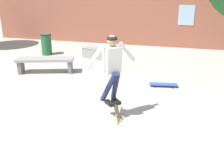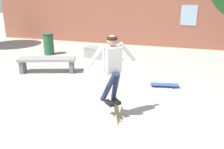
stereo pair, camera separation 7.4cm
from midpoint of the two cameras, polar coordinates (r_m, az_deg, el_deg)
name	(u,v)px [view 2 (the right image)]	position (r m, az deg, el deg)	size (l,w,h in m)	color
ground_plane	(76,132)	(5.09, -7.70, -12.97)	(40.00, 40.00, 0.00)	#A39E93
building_backdrop	(145,0)	(12.33, 7.73, 16.58)	(16.57, 0.52, 5.07)	#93513D
park_bench	(47,62)	(8.56, -14.42, 2.85)	(1.92, 1.01, 0.50)	gray
skate_ledge	(101,53)	(9.94, -2.33, 4.82)	(1.46, 0.85, 0.44)	gray
trash_bin	(49,44)	(10.89, -14.10, 6.86)	(0.46, 0.46, 0.89)	#235633
skater	(112,64)	(5.08, 0.43, 2.47)	(0.85, 0.90, 1.47)	silver
skateboard_flipping	(117,110)	(5.53, 1.49, -8.01)	(0.38, 0.73, 0.54)	#AD894C
skateboard_resting	(165,85)	(7.31, 12.21, -2.27)	(0.82, 0.32, 0.08)	#2D519E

